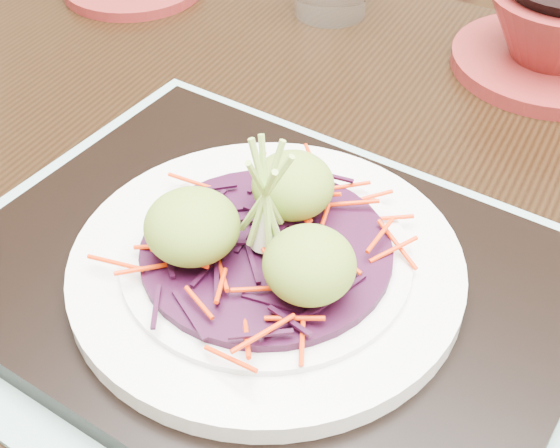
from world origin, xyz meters
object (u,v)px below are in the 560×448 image
at_px(dining_table, 301,310).
at_px(serving_tray, 267,283).
at_px(terracotta_bowl_set, 555,36).
at_px(white_plate, 267,265).

bearing_deg(dining_table, serving_tray, -81.12).
distance_m(dining_table, serving_tray, 0.14).
bearing_deg(serving_tray, terracotta_bowl_set, 82.08).
bearing_deg(terracotta_bowl_set, serving_tray, -106.34).
height_order(dining_table, white_plate, white_plate).
height_order(white_plate, terracotta_bowl_set, terracotta_bowl_set).
relative_size(dining_table, serving_tray, 3.16).
distance_m(serving_tray, terracotta_bowl_set, 0.39).
xyz_separation_m(serving_tray, white_plate, (-0.00, -0.00, 0.02)).
height_order(dining_table, terracotta_bowl_set, terracotta_bowl_set).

